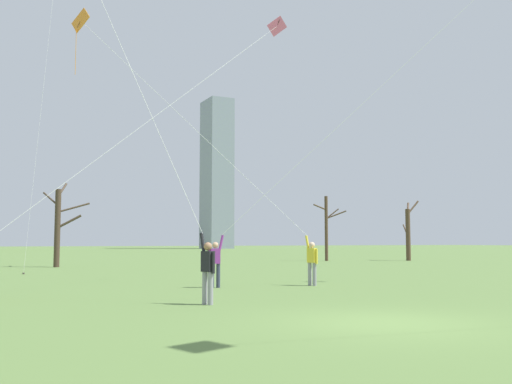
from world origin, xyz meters
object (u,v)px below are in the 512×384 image
object	(u,v)px
kite_flyer_foreground_right_orange	(248,194)
bare_tree_leftmost	(327,226)
kite_flyer_foreground_left_pink	(32,229)
kite_flyer_midfield_right_red	(280,198)
bare_tree_far_right_edge	(408,231)
bare_tree_center	(59,225)
kite_flyer_midfield_center_green	(188,220)

from	to	relation	value
kite_flyer_foreground_right_orange	bare_tree_leftmost	size ratio (longest dim) A/B	2.24
bare_tree_leftmost	kite_flyer_foreground_left_pink	bearing A→B (deg)	-137.45
kite_flyer_midfield_right_red	bare_tree_far_right_edge	bearing A→B (deg)	41.27
kite_flyer_foreground_right_orange	bare_tree_leftmost	distance (m)	27.55
bare_tree_center	bare_tree_leftmost	size ratio (longest dim) A/B	1.01
kite_flyer_midfield_right_red	kite_flyer_foreground_left_pink	distance (m)	8.54
bare_tree_far_right_edge	kite_flyer_foreground_left_pink	bearing A→B (deg)	-146.91
kite_flyer_midfield_right_red	bare_tree_far_right_edge	size ratio (longest dim) A/B	3.04
bare_tree_leftmost	bare_tree_far_right_edge	bearing A→B (deg)	-19.62
kite_flyer_foreground_right_orange	bare_tree_leftmost	xyz separation A→B (m)	(17.43, 21.33, -0.57)
bare_tree_center	bare_tree_leftmost	world-z (taller)	bare_tree_center
kite_flyer_foreground_right_orange	bare_tree_center	world-z (taller)	kite_flyer_foreground_right_orange
bare_tree_far_right_edge	kite_flyer_midfield_right_red	bearing A→B (deg)	-138.73
bare_tree_far_right_edge	bare_tree_leftmost	xyz separation A→B (m)	(-6.75, 2.41, 0.41)
kite_flyer_midfield_right_red	kite_flyer_midfield_center_green	bearing A→B (deg)	-141.91
kite_flyer_midfield_right_red	bare_tree_leftmost	xyz separation A→B (m)	(17.09, 23.32, -0.31)
kite_flyer_midfield_right_red	bare_tree_leftmost	world-z (taller)	kite_flyer_midfield_right_red
kite_flyer_foreground_left_pink	kite_flyer_midfield_right_red	bearing A→B (deg)	0.81
bare_tree_far_right_edge	bare_tree_center	world-z (taller)	bare_tree_center
kite_flyer_midfield_right_red	bare_tree_center	size ratio (longest dim) A/B	2.85
kite_flyer_foreground_right_orange	bare_tree_far_right_edge	size ratio (longest dim) A/B	2.37
bare_tree_far_right_edge	bare_tree_leftmost	distance (m)	7.18
bare_tree_center	bare_tree_leftmost	bearing A→B (deg)	6.50
kite_flyer_foreground_left_pink	bare_tree_far_right_edge	world-z (taller)	kite_flyer_foreground_left_pink
bare_tree_center	kite_flyer_foreground_right_orange	bearing A→B (deg)	-76.13
kite_flyer_foreground_right_orange	kite_flyer_midfield_right_red	distance (m)	2.04
kite_flyer_midfield_center_green	bare_tree_leftmost	size ratio (longest dim) A/B	2.41
kite_flyer_midfield_right_red	kite_flyer_foreground_left_pink	size ratio (longest dim) A/B	1.35
kite_flyer_foreground_left_pink	bare_tree_leftmost	world-z (taller)	kite_flyer_foreground_left_pink
bare_tree_center	kite_flyer_foreground_left_pink	bearing A→B (deg)	-99.39
bare_tree_far_right_edge	kite_flyer_midfield_center_green	bearing A→B (deg)	-139.25
kite_flyer_midfield_center_green	bare_tree_far_right_edge	bearing A→B (deg)	40.75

